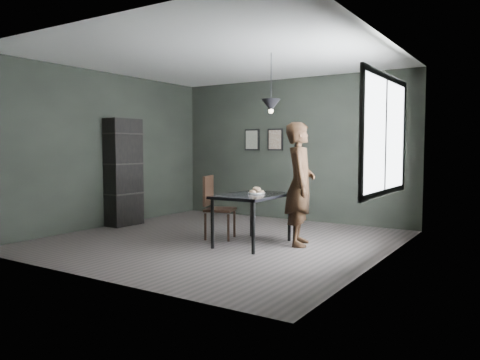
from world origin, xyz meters
The scene contains 13 objects.
ground centered at (0.00, 0.00, 0.00)m, with size 5.00×5.00×0.00m, color #332D2C.
back_wall centered at (0.00, 2.50, 1.40)m, with size 5.00×0.10×2.80m, color black.
ceiling centered at (0.00, 0.00, 2.80)m, with size 5.00×5.00×0.02m.
window_assembly centered at (2.47, 0.20, 1.60)m, with size 0.04×1.96×1.56m.
cafe_table centered at (0.60, 0.00, 0.67)m, with size 0.80×1.20×0.75m.
white_plate centered at (0.62, 0.10, 0.76)m, with size 0.23×0.23×0.01m, color white.
donut_pile centered at (0.62, 0.10, 0.80)m, with size 0.22×0.18×0.09m.
woman centered at (1.21, 0.35, 0.91)m, with size 0.66×0.43×1.81m, color black.
wood_chair centered at (-0.15, 0.08, 0.57)m, with size 0.55×0.55×1.00m.
shelf_unit centered at (-2.32, 0.21, 0.98)m, with size 0.37×0.66×1.97m, color black.
pendant_lamp centered at (0.85, 0.10, 2.05)m, with size 0.28×0.28×0.86m.
framed_print_left centered at (-0.90, 2.47, 1.60)m, with size 0.34×0.04×0.44m.
framed_print_right centered at (-0.35, 2.47, 1.60)m, with size 0.34×0.04×0.44m.
Camera 1 is at (4.15, -5.89, 1.44)m, focal length 35.00 mm.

